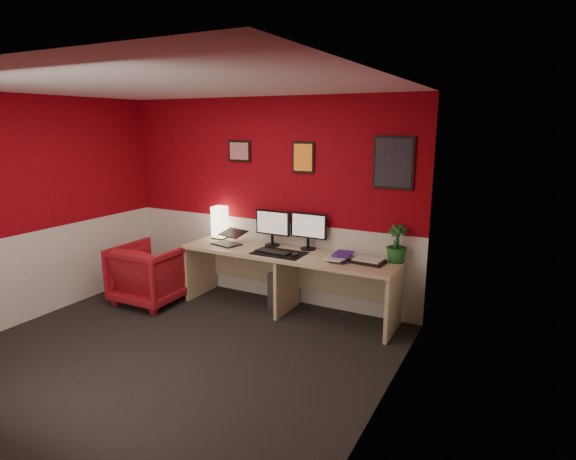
% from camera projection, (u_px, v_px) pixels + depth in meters
% --- Properties ---
extents(ground, '(4.00, 3.50, 0.01)m').
position_uv_depth(ground, '(176.00, 353.00, 4.52)').
color(ground, black).
rests_on(ground, ground).
extents(ceiling, '(4.00, 3.50, 0.01)m').
position_uv_depth(ceiling, '(161.00, 86.00, 3.96)').
color(ceiling, white).
rests_on(ceiling, ground).
extents(wall_back, '(4.00, 0.01, 2.50)m').
position_uv_depth(wall_back, '(266.00, 201.00, 5.75)').
color(wall_back, maroon).
rests_on(wall_back, ground).
extents(wall_left, '(0.01, 3.50, 2.50)m').
position_uv_depth(wall_left, '(31.00, 210.00, 5.14)').
color(wall_left, maroon).
rests_on(wall_left, ground).
extents(wall_right, '(0.01, 3.50, 2.50)m').
position_uv_depth(wall_right, '(382.00, 256.00, 3.34)').
color(wall_right, maroon).
rests_on(wall_right, ground).
extents(wainscot_back, '(4.00, 0.01, 1.00)m').
position_uv_depth(wainscot_back, '(266.00, 259.00, 5.91)').
color(wainscot_back, silver).
rests_on(wainscot_back, ground).
extents(wainscot_left, '(0.01, 3.50, 1.00)m').
position_uv_depth(wainscot_left, '(39.00, 274.00, 5.31)').
color(wainscot_left, silver).
rests_on(wainscot_left, ground).
extents(wainscot_right, '(0.01, 3.50, 1.00)m').
position_uv_depth(wainscot_right, '(377.00, 351.00, 3.51)').
color(wainscot_right, silver).
rests_on(wainscot_right, ground).
extents(desk, '(2.60, 0.65, 0.73)m').
position_uv_depth(desk, '(287.00, 282.00, 5.43)').
color(desk, tan).
rests_on(desk, ground).
extents(shoji_lamp, '(0.16, 0.16, 0.40)m').
position_uv_depth(shoji_lamp, '(220.00, 223.00, 5.97)').
color(shoji_lamp, '#FFE5B2').
rests_on(shoji_lamp, desk).
extents(laptop, '(0.37, 0.30, 0.22)m').
position_uv_depth(laptop, '(226.00, 236.00, 5.67)').
color(laptop, black).
rests_on(laptop, desk).
extents(monitor_left, '(0.45, 0.06, 0.58)m').
position_uv_depth(monitor_left, '(272.00, 222.00, 5.58)').
color(monitor_left, black).
rests_on(monitor_left, desk).
extents(monitor_right, '(0.45, 0.06, 0.58)m').
position_uv_depth(monitor_right, '(308.00, 225.00, 5.42)').
color(monitor_right, black).
rests_on(monitor_right, desk).
extents(desk_mat, '(0.60, 0.38, 0.01)m').
position_uv_depth(desk_mat, '(279.00, 253.00, 5.31)').
color(desk_mat, black).
rests_on(desk_mat, desk).
extents(keyboard, '(0.43, 0.18, 0.02)m').
position_uv_depth(keyboard, '(273.00, 252.00, 5.32)').
color(keyboard, black).
rests_on(keyboard, desk_mat).
extents(mouse, '(0.08, 0.11, 0.03)m').
position_uv_depth(mouse, '(295.00, 255.00, 5.17)').
color(mouse, black).
rests_on(mouse, desk_mat).
extents(book_bottom, '(0.27, 0.32, 0.03)m').
position_uv_depth(book_bottom, '(330.00, 258.00, 5.09)').
color(book_bottom, '#3F2095').
rests_on(book_bottom, desk).
extents(book_middle, '(0.26, 0.33, 0.02)m').
position_uv_depth(book_middle, '(330.00, 256.00, 5.07)').
color(book_middle, silver).
rests_on(book_middle, book_bottom).
extents(book_top, '(0.22, 0.28, 0.02)m').
position_uv_depth(book_top, '(335.00, 253.00, 5.10)').
color(book_top, '#3F2095').
rests_on(book_top, book_middle).
extents(zen_tray, '(0.37, 0.28, 0.03)m').
position_uv_depth(zen_tray, '(368.00, 261.00, 4.96)').
color(zen_tray, black).
rests_on(zen_tray, desk).
extents(potted_plant, '(0.23, 0.23, 0.41)m').
position_uv_depth(potted_plant, '(397.00, 244.00, 4.94)').
color(potted_plant, '#19591E').
rests_on(potted_plant, desk).
extents(pc_tower, '(0.26, 0.47, 0.45)m').
position_uv_depth(pc_tower, '(285.00, 288.00, 5.66)').
color(pc_tower, '#99999E').
rests_on(pc_tower, ground).
extents(armchair, '(0.80, 0.82, 0.73)m').
position_uv_depth(armchair, '(151.00, 273.00, 5.75)').
color(armchair, '#AA141E').
rests_on(armchair, ground).
extents(art_left, '(0.32, 0.02, 0.26)m').
position_uv_depth(art_left, '(239.00, 151.00, 5.77)').
color(art_left, red).
rests_on(art_left, wall_back).
extents(art_center, '(0.28, 0.02, 0.36)m').
position_uv_depth(art_center, '(303.00, 157.00, 5.38)').
color(art_center, orange).
rests_on(art_center, wall_back).
extents(art_right, '(0.44, 0.02, 0.56)m').
position_uv_depth(art_right, '(394.00, 163.00, 4.90)').
color(art_right, black).
rests_on(art_right, wall_back).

